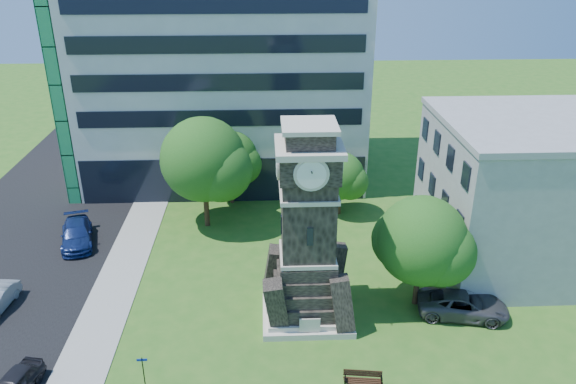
{
  "coord_description": "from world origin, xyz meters",
  "views": [
    {
      "loc": [
        0.61,
        -26.57,
        21.21
      ],
      "look_at": [
        2.01,
        5.75,
        6.54
      ],
      "focal_mm": 35.0,
      "sensor_mm": 36.0,
      "label": 1
    }
  ],
  "objects_px": {
    "car_street_north": "(77,234)",
    "park_bench": "(363,379)",
    "clock_tower": "(308,238)",
    "street_sign": "(143,371)",
    "car_east_lot": "(463,305)"
  },
  "relations": [
    {
      "from": "clock_tower",
      "to": "park_bench",
      "type": "distance_m",
      "value": 8.42
    },
    {
      "from": "clock_tower",
      "to": "street_sign",
      "type": "xyz_separation_m",
      "value": [
        -8.71,
        -6.31,
        -3.91
      ]
    },
    {
      "from": "car_east_lot",
      "to": "park_bench",
      "type": "bearing_deg",
      "value": 140.18
    },
    {
      "from": "park_bench",
      "to": "car_street_north",
      "type": "bearing_deg",
      "value": 147.67
    },
    {
      "from": "clock_tower",
      "to": "street_sign",
      "type": "distance_m",
      "value": 11.44
    },
    {
      "from": "clock_tower",
      "to": "park_bench",
      "type": "bearing_deg",
      "value": -69.56
    },
    {
      "from": "clock_tower",
      "to": "car_street_north",
      "type": "distance_m",
      "value": 19.75
    },
    {
      "from": "car_street_north",
      "to": "park_bench",
      "type": "relative_size",
      "value": 2.69
    },
    {
      "from": "clock_tower",
      "to": "park_bench",
      "type": "height_order",
      "value": "clock_tower"
    },
    {
      "from": "clock_tower",
      "to": "car_east_lot",
      "type": "relative_size",
      "value": 2.23
    },
    {
      "from": "car_street_north",
      "to": "park_bench",
      "type": "distance_m",
      "value": 24.95
    },
    {
      "from": "car_east_lot",
      "to": "street_sign",
      "type": "xyz_separation_m",
      "value": [
        -18.26,
        -5.63,
        0.61
      ]
    },
    {
      "from": "car_street_north",
      "to": "street_sign",
      "type": "height_order",
      "value": "street_sign"
    },
    {
      "from": "car_street_north",
      "to": "car_east_lot",
      "type": "height_order",
      "value": "car_street_north"
    },
    {
      "from": "clock_tower",
      "to": "car_street_north",
      "type": "relative_size",
      "value": 2.28
    }
  ]
}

